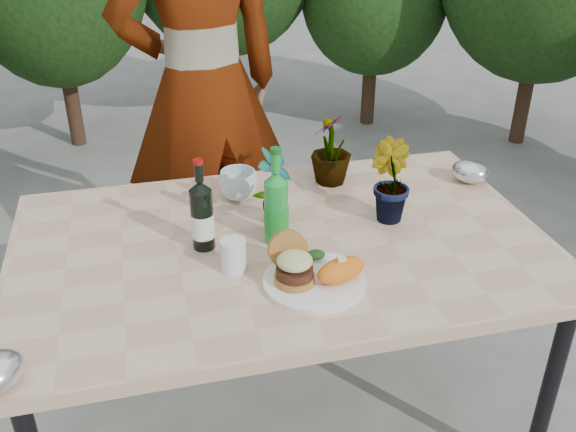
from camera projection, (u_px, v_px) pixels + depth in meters
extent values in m
plane|color=#63635E|center=(283.00, 419.00, 2.30)|extent=(80.00, 80.00, 0.00)
cube|color=#D0AB8A|center=(282.00, 246.00, 1.94)|extent=(1.60, 1.00, 0.04)
cylinder|color=black|center=(548.00, 394.00, 1.92)|extent=(0.05, 0.05, 0.71)
cylinder|color=black|center=(63.00, 299.00, 2.33)|extent=(0.05, 0.05, 0.71)
cylinder|color=black|center=(429.00, 249.00, 2.63)|extent=(0.05, 0.05, 0.71)
cylinder|color=#382316|center=(75.00, 115.00, 4.40)|extent=(0.10, 0.10, 0.42)
cylinder|color=#382316|center=(228.00, 88.00, 4.78)|extent=(0.10, 0.10, 0.50)
cylinder|color=#382316|center=(368.00, 98.00, 4.76)|extent=(0.10, 0.10, 0.38)
cylinder|color=#382316|center=(521.00, 111.00, 4.43)|extent=(0.10, 0.10, 0.44)
cylinder|color=white|center=(314.00, 281.00, 1.74)|extent=(0.28, 0.28, 0.01)
cylinder|color=#B7722D|center=(295.00, 279.00, 1.72)|extent=(0.11, 0.11, 0.02)
cylinder|color=#472314|center=(295.00, 272.00, 1.71)|extent=(0.10, 0.10, 0.02)
ellipsoid|color=beige|center=(295.00, 261.00, 1.69)|extent=(0.10, 0.10, 0.04)
cylinder|color=#B7722D|center=(288.00, 250.00, 1.76)|extent=(0.11, 0.06, 0.11)
ellipsoid|color=orange|center=(341.00, 270.00, 1.71)|extent=(0.17, 0.12, 0.06)
ellipsoid|color=olive|center=(306.00, 257.00, 1.80)|extent=(0.04, 0.04, 0.02)
ellipsoid|color=#193814|center=(315.00, 255.00, 1.81)|extent=(0.06, 0.04, 0.03)
cylinder|color=black|center=(202.00, 220.00, 1.86)|extent=(0.07, 0.07, 0.19)
cylinder|color=white|center=(203.00, 225.00, 1.87)|extent=(0.07, 0.07, 0.07)
cone|color=black|center=(200.00, 186.00, 1.80)|extent=(0.07, 0.07, 0.03)
cylinder|color=black|center=(199.00, 173.00, 1.78)|extent=(0.02, 0.02, 0.05)
cylinder|color=maroon|center=(198.00, 162.00, 1.77)|extent=(0.03, 0.03, 0.01)
cylinder|color=green|center=(276.00, 213.00, 1.88)|extent=(0.07, 0.07, 0.20)
cylinder|color=#198C26|center=(276.00, 218.00, 1.89)|extent=(0.07, 0.07, 0.08)
cone|color=green|center=(276.00, 177.00, 1.83)|extent=(0.07, 0.07, 0.03)
cylinder|color=green|center=(276.00, 162.00, 1.80)|extent=(0.03, 0.03, 0.06)
cylinder|color=#0C5919|center=(276.00, 150.00, 1.79)|extent=(0.03, 0.03, 0.01)
cylinder|color=white|center=(233.00, 255.00, 1.78)|extent=(0.07, 0.07, 0.09)
imported|color=#21571E|center=(274.00, 187.00, 1.97)|extent=(0.16, 0.16, 0.25)
imported|color=#265B1F|center=(389.00, 181.00, 1.99)|extent=(0.15, 0.17, 0.26)
imported|color=#2D5F20|center=(331.00, 148.00, 2.22)|extent=(0.20, 0.20, 0.26)
imported|color=silver|center=(238.00, 185.00, 2.15)|extent=(0.13, 0.13, 0.10)
ellipsoid|color=silver|center=(470.00, 172.00, 2.26)|extent=(0.17, 0.17, 0.08)
imported|color=#A47252|center=(202.00, 88.00, 2.53)|extent=(0.79, 0.62, 1.93)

